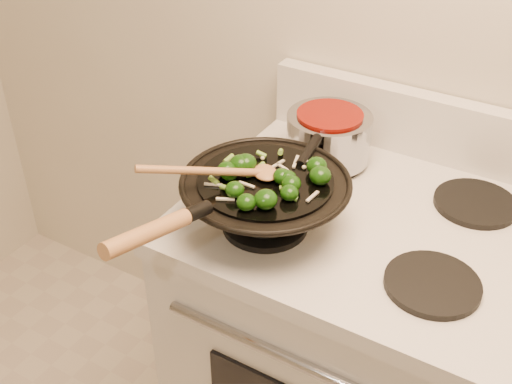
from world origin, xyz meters
The scene contains 5 objects.
stove centered at (-0.16, 1.17, 0.47)m, with size 0.78×0.67×1.08m.
wok centered at (-0.34, 1.02, 0.99)m, with size 0.35×0.58×0.19m.
stirfry centered at (-0.32, 1.01, 1.06)m, with size 0.23×0.23×0.04m.
wooden_spoon centered at (-0.39, 0.97, 1.07)m, with size 0.22×0.23×0.07m.
saucepan centered at (-0.34, 1.32, 0.99)m, with size 0.20×0.32×0.12m.
Camera 1 is at (0.19, 0.09, 1.75)m, focal length 45.00 mm.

